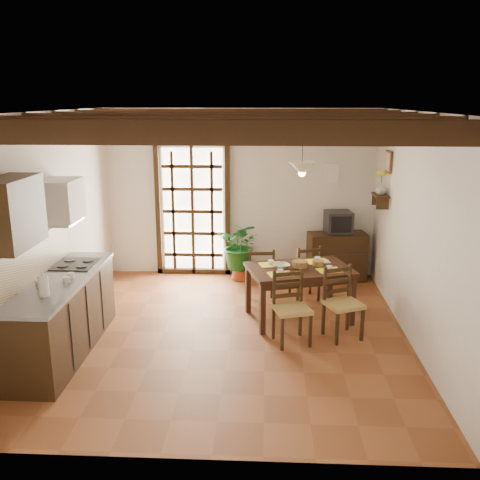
# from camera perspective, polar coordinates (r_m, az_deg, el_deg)

# --- Properties ---
(ground_plane) EXTENTS (5.00, 5.00, 0.00)m
(ground_plane) POSITION_cam_1_polar(r_m,az_deg,el_deg) (7.02, -0.99, -9.95)
(ground_plane) COLOR brown
(room_shell) EXTENTS (4.52, 5.02, 2.81)m
(room_shell) POSITION_cam_1_polar(r_m,az_deg,el_deg) (6.47, -1.06, 4.81)
(room_shell) COLOR silver
(room_shell) RESTS_ON ground_plane
(ceiling_beams) EXTENTS (4.50, 4.34, 0.20)m
(ceiling_beams) POSITION_cam_1_polar(r_m,az_deg,el_deg) (6.38, -1.10, 12.56)
(ceiling_beams) COLOR black
(ceiling_beams) RESTS_ON room_shell
(french_door) EXTENTS (1.26, 0.11, 2.32)m
(french_door) POSITION_cam_1_polar(r_m,az_deg,el_deg) (9.06, -5.06, 3.55)
(french_door) COLOR white
(french_door) RESTS_ON ground_plane
(kitchen_counter) EXTENTS (0.64, 2.25, 1.38)m
(kitchen_counter) POSITION_cam_1_polar(r_m,az_deg,el_deg) (6.71, -18.43, -7.57)
(kitchen_counter) COLOR black
(kitchen_counter) RESTS_ON ground_plane
(upper_cabinet) EXTENTS (0.35, 0.80, 0.70)m
(upper_cabinet) POSITION_cam_1_polar(r_m,az_deg,el_deg) (5.75, -23.13, 2.67)
(upper_cabinet) COLOR black
(upper_cabinet) RESTS_ON room_shell
(range_hood) EXTENTS (0.38, 0.60, 0.54)m
(range_hood) POSITION_cam_1_polar(r_m,az_deg,el_deg) (6.89, -18.41, 3.97)
(range_hood) COLOR white
(range_hood) RESTS_ON room_shell
(counter_items) EXTENTS (0.50, 1.43, 0.25)m
(counter_items) POSITION_cam_1_polar(r_m,az_deg,el_deg) (6.62, -18.50, -3.39)
(counter_items) COLOR black
(counter_items) RESTS_ON kitchen_counter
(dining_table) EXTENTS (1.55, 1.21, 0.74)m
(dining_table) POSITION_cam_1_polar(r_m,az_deg,el_deg) (7.29, 6.35, -3.65)
(dining_table) COLOR #321B10
(dining_table) RESTS_ON ground_plane
(chair_near_left) EXTENTS (0.52, 0.50, 0.91)m
(chair_near_left) POSITION_cam_1_polar(r_m,az_deg,el_deg) (6.70, 5.49, -8.60)
(chair_near_left) COLOR tan
(chair_near_left) RESTS_ON ground_plane
(chair_near_right) EXTENTS (0.54, 0.53, 0.91)m
(chair_near_right) POSITION_cam_1_polar(r_m,az_deg,el_deg) (6.94, 10.84, -7.97)
(chair_near_right) COLOR tan
(chair_near_right) RESTS_ON ground_plane
(chair_far_left) EXTENTS (0.42, 0.40, 0.86)m
(chair_far_left) POSITION_cam_1_polar(r_m,az_deg,el_deg) (7.94, 2.26, -4.84)
(chair_far_left) COLOR tan
(chair_far_left) RESTS_ON ground_plane
(chair_far_right) EXTENTS (0.49, 0.48, 0.85)m
(chair_far_right) POSITION_cam_1_polar(r_m,az_deg,el_deg) (8.14, 6.91, -4.45)
(chair_far_right) COLOR tan
(chair_far_right) RESTS_ON ground_plane
(table_setting) EXTENTS (0.99, 0.66, 0.09)m
(table_setting) POSITION_cam_1_polar(r_m,az_deg,el_deg) (7.26, 6.37, -2.85)
(table_setting) COLOR #FEFF28
(table_setting) RESTS_ON dining_table
(table_bowl) EXTENTS (0.28, 0.28, 0.05)m
(table_bowl) POSITION_cam_1_polar(r_m,az_deg,el_deg) (7.22, 4.44, -2.77)
(table_bowl) COLOR white
(table_bowl) RESTS_ON dining_table
(sideboard) EXTENTS (0.99, 0.56, 0.80)m
(sideboard) POSITION_cam_1_polar(r_m,az_deg,el_deg) (9.03, 10.27, -1.75)
(sideboard) COLOR black
(sideboard) RESTS_ON ground_plane
(crt_tv) EXTENTS (0.46, 0.44, 0.36)m
(crt_tv) POSITION_cam_1_polar(r_m,az_deg,el_deg) (8.88, 10.44, 1.89)
(crt_tv) COLOR black
(crt_tv) RESTS_ON sideboard
(fuse_box) EXTENTS (0.25, 0.03, 0.32)m
(fuse_box) POSITION_cam_1_polar(r_m,az_deg,el_deg) (8.98, 9.70, 7.01)
(fuse_box) COLOR white
(fuse_box) RESTS_ON room_shell
(plant_pot) EXTENTS (0.33, 0.33, 0.20)m
(plant_pot) POSITION_cam_1_polar(r_m,az_deg,el_deg) (9.00, 0.08, -3.50)
(plant_pot) COLOR #983A16
(plant_pot) RESTS_ON ground_plane
(potted_plant) EXTENTS (2.27, 2.07, 2.14)m
(potted_plant) POSITION_cam_1_polar(r_m,az_deg,el_deg) (8.87, 0.08, -0.68)
(potted_plant) COLOR #144C19
(potted_plant) RESTS_ON ground_plane
(wall_shelf) EXTENTS (0.20, 0.42, 0.20)m
(wall_shelf) POSITION_cam_1_polar(r_m,az_deg,el_deg) (8.26, 14.74, 4.38)
(wall_shelf) COLOR black
(wall_shelf) RESTS_ON room_shell
(shelf_vase) EXTENTS (0.15, 0.15, 0.15)m
(shelf_vase) POSITION_cam_1_polar(r_m,az_deg,el_deg) (8.24, 14.81, 5.33)
(shelf_vase) COLOR #B2BFB2
(shelf_vase) RESTS_ON wall_shelf
(shelf_flowers) EXTENTS (0.14, 0.14, 0.36)m
(shelf_flowers) POSITION_cam_1_polar(r_m,az_deg,el_deg) (8.21, 14.90, 6.76)
(shelf_flowers) COLOR #FEFF28
(shelf_flowers) RESTS_ON shelf_vase
(framed_picture) EXTENTS (0.03, 0.32, 0.32)m
(framed_picture) POSITION_cam_1_polar(r_m,az_deg,el_deg) (8.20, 15.57, 8.06)
(framed_picture) COLOR brown
(framed_picture) RESTS_ON room_shell
(pendant_lamp) EXTENTS (0.36, 0.36, 0.84)m
(pendant_lamp) POSITION_cam_1_polar(r_m,az_deg,el_deg) (7.07, 6.64, 7.72)
(pendant_lamp) COLOR black
(pendant_lamp) RESTS_ON room_shell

